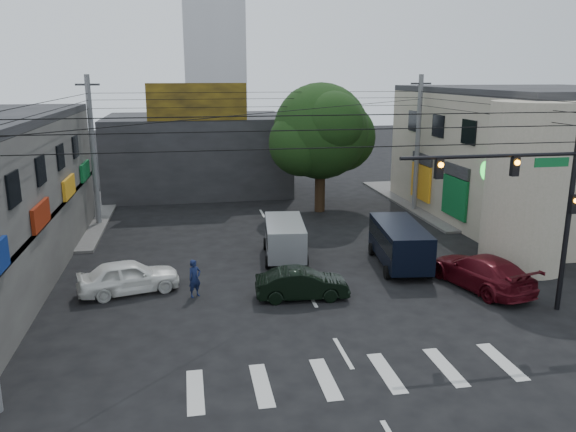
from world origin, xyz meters
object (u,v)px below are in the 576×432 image
object	(u,v)px
navy_van	(399,246)
maroon_sedan	(481,271)
street_tree	(321,132)
dark_sedan	(302,284)
silver_minivan	(285,240)
traffic_officer	(195,278)
utility_pole_far_right	(418,144)
traffic_gantry	(532,194)
utility_pole_far_left	(93,152)
white_compact	(129,276)

from	to	relation	value
navy_van	maroon_sedan	bearing A→B (deg)	-137.36
maroon_sedan	street_tree	bearing A→B (deg)	-90.30
dark_sedan	maroon_sedan	world-z (taller)	maroon_sedan
silver_minivan	traffic_officer	bearing A→B (deg)	139.71
dark_sedan	utility_pole_far_right	bearing A→B (deg)	-34.00
dark_sedan	traffic_gantry	bearing A→B (deg)	-106.18
street_tree	traffic_gantry	world-z (taller)	street_tree
utility_pole_far_left	street_tree	bearing A→B (deg)	3.95
utility_pole_far_left	utility_pole_far_right	xyz separation A→B (m)	(21.00, 0.00, 0.00)
traffic_gantry	navy_van	world-z (taller)	traffic_gantry
maroon_sedan	navy_van	distance (m)	4.23
utility_pole_far_right	maroon_sedan	size ratio (longest dim) A/B	1.64
traffic_gantry	traffic_officer	distance (m)	13.86
traffic_gantry	dark_sedan	world-z (taller)	traffic_gantry
traffic_officer	utility_pole_far_right	bearing A→B (deg)	6.76
street_tree	white_compact	bearing A→B (deg)	-131.77
dark_sedan	navy_van	xyz separation A→B (m)	(5.55, 3.18, 0.40)
silver_minivan	navy_van	xyz separation A→B (m)	(5.33, -2.21, 0.08)
street_tree	traffic_officer	xyz separation A→B (m)	(-8.82, -14.00, -4.66)
street_tree	dark_sedan	xyz separation A→B (m)	(-4.39, -15.01, -4.83)
traffic_gantry	silver_minivan	size ratio (longest dim) A/B	1.54
street_tree	utility_pole_far_right	bearing A→B (deg)	-8.75
traffic_gantry	white_compact	bearing A→B (deg)	162.04
utility_pole_far_left	navy_van	world-z (taller)	utility_pole_far_left
white_compact	traffic_officer	xyz separation A→B (m)	(2.79, -1.00, 0.09)
maroon_sedan	dark_sedan	bearing A→B (deg)	-15.49
street_tree	navy_van	world-z (taller)	street_tree
street_tree	navy_van	size ratio (longest dim) A/B	1.60
utility_pole_far_left	dark_sedan	world-z (taller)	utility_pole_far_left
maroon_sedan	navy_van	xyz separation A→B (m)	(-2.45, 3.44, 0.29)
silver_minivan	traffic_gantry	bearing A→B (deg)	-129.95
street_tree	silver_minivan	world-z (taller)	street_tree
utility_pole_far_left	traffic_officer	bearing A→B (deg)	-66.40
street_tree	silver_minivan	xyz separation A→B (m)	(-4.17, -9.62, -4.51)
utility_pole_far_right	navy_van	world-z (taller)	utility_pole_far_right
dark_sedan	maroon_sedan	distance (m)	8.01
utility_pole_far_right	silver_minivan	xyz separation A→B (m)	(-10.67, -8.62, -3.64)
maroon_sedan	traffic_gantry	bearing A→B (deg)	80.84
utility_pole_far_left	white_compact	distance (m)	12.94
traffic_gantry	navy_van	size ratio (longest dim) A/B	1.32
utility_pole_far_right	utility_pole_far_left	bearing A→B (deg)	180.00
white_compact	maroon_sedan	bearing A→B (deg)	-111.99
utility_pole_far_right	traffic_officer	xyz separation A→B (m)	(-15.32, -13.00, -3.78)
street_tree	utility_pole_far_left	world-z (taller)	utility_pole_far_left
dark_sedan	silver_minivan	xyz separation A→B (m)	(0.22, 5.39, 0.32)
utility_pole_far_left	white_compact	bearing A→B (deg)	-76.47
maroon_sedan	silver_minivan	distance (m)	9.62
navy_van	traffic_officer	distance (m)	10.22
white_compact	traffic_officer	size ratio (longest dim) A/B	2.79
street_tree	traffic_gantry	bearing A→B (deg)	-78.01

